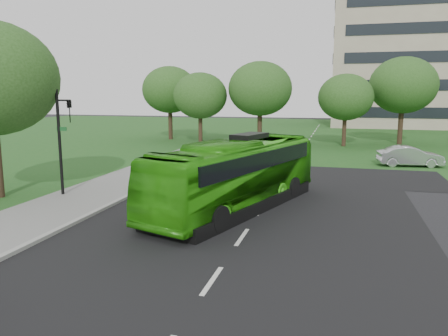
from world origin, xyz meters
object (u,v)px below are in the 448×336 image
bus (237,175)px  traffic_light (62,135)px  tree_park_d (403,85)px  sedan (410,156)px  tree_park_c (346,97)px  tree_park_f (170,90)px  tree_park_a (200,96)px  tree_park_b (260,89)px

bus → traffic_light: 9.31m
bus → traffic_light: size_ratio=2.08×
tree_park_d → sedan: size_ratio=1.99×
tree_park_c → sedan: 13.19m
tree_park_f → bus: 32.09m
tree_park_a → tree_park_c: (14.72, 1.95, -0.14)m
tree_park_d → bus: 32.05m
bus → sedan: 17.80m
bus → sedan: bus is taller
traffic_light → tree_park_d: bearing=74.1°
tree_park_a → sedan: 22.08m
tree_park_b → traffic_light: size_ratio=1.55×
tree_park_d → traffic_light: size_ratio=1.64×
tree_park_b → tree_park_f: size_ratio=1.02×
tree_park_d → sedan: bearing=-94.2°
tree_park_d → tree_park_f: 25.38m
tree_park_f → sedan: size_ratio=1.84×
sedan → traffic_light: 24.19m
tree_park_a → tree_park_d: size_ratio=0.82×
bus → traffic_light: (-9.16, -0.07, 1.66)m
tree_park_a → tree_park_f: (-4.87, 3.69, 0.64)m
sedan → tree_park_c: bearing=14.4°
bus → tree_park_a: bearing=130.0°
tree_park_c → tree_park_d: (5.73, 3.31, 1.21)m
tree_park_b → tree_park_c: 8.64m
bus → traffic_light: traffic_light is taller
tree_park_f → tree_park_d: bearing=3.5°
tree_park_f → tree_park_b: bearing=-14.1°
tree_park_a → tree_park_b: tree_park_b is taller
tree_park_a → tree_park_d: 21.15m
tree_park_a → traffic_light: (0.56, -24.66, -1.82)m
sedan → tree_park_b: bearing=43.8°
tree_park_a → sedan: tree_park_a is taller
tree_park_f → sedan: (24.24, -13.36, -4.97)m
tree_park_a → traffic_light: bearing=-88.7°
tree_park_b → traffic_light: (-5.63, -25.59, -2.53)m
tree_park_f → tree_park_a: bearing=-37.2°
tree_park_c → traffic_light: (-14.17, -26.61, -1.68)m
tree_park_c → tree_park_d: tree_park_d is taller
tree_park_a → tree_park_f: size_ratio=0.89×
tree_park_f → traffic_light: 28.98m
tree_park_c → tree_park_b: bearing=-173.1°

